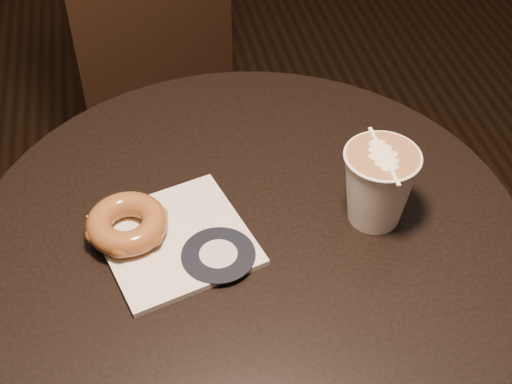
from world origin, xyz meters
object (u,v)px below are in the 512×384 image
chair (176,83)px  doughnut (127,224)px  cafe_table (250,324)px  pastry_bag (176,240)px  latte_cup (378,187)px

chair → doughnut: size_ratio=9.24×
cafe_table → pastry_bag: bearing=-178.8°
doughnut → latte_cup: latte_cup is taller
latte_cup → doughnut: bearing=175.2°
pastry_bag → doughnut: doughnut is taller
chair → doughnut: bearing=-123.2°
pastry_bag → cafe_table: bearing=-14.5°
pastry_bag → latte_cup: (0.25, -0.01, 0.05)m
cafe_table → doughnut: doughnut is taller
cafe_table → doughnut: size_ratio=7.47×
cafe_table → chair: 0.67m
cafe_table → pastry_bag: (-0.09, -0.00, 0.20)m
cafe_table → latte_cup: size_ratio=7.20×
cafe_table → latte_cup: 0.30m
chair → cafe_table: bearing=-110.3°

